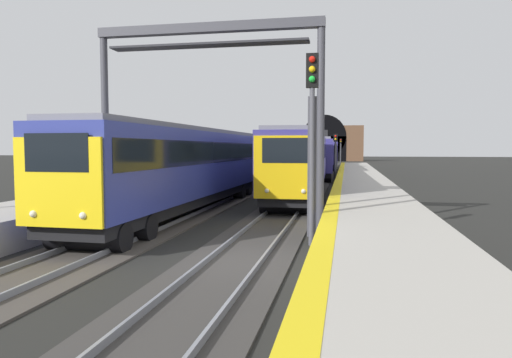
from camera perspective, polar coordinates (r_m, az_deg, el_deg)
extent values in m
plane|color=black|center=(12.70, -2.42, -10.26)|extent=(320.00, 320.00, 0.00)
cube|color=#ADA89E|center=(12.30, 15.75, -8.50)|extent=(112.00, 3.53, 0.99)
cube|color=yellow|center=(12.17, 8.63, -6.13)|extent=(112.00, 0.50, 0.01)
cube|color=#383533|center=(12.70, -2.42, -10.13)|extent=(160.00, 2.94, 0.06)
cube|color=gray|center=(12.85, -5.58, -9.49)|extent=(160.00, 0.07, 0.15)
cube|color=gray|center=(12.53, 0.82, -9.83)|extent=(160.00, 0.07, 0.15)
cube|color=#423D38|center=(14.42, -20.48, -8.67)|extent=(160.00, 3.19, 0.06)
cube|color=gray|center=(14.78, -22.89, -8.01)|extent=(160.00, 0.07, 0.15)
cube|color=gray|center=(14.05, -17.97, -8.52)|extent=(160.00, 0.07, 0.15)
cube|color=navy|center=(29.87, 5.52, 2.46)|extent=(19.82, 3.44, 2.99)
cube|color=black|center=(29.86, 5.53, 3.42)|extent=(19.04, 3.45, 1.00)
cube|color=slate|center=(29.88, 5.54, 5.52)|extent=(19.22, 3.00, 0.20)
cube|color=black|center=(29.96, 5.50, -0.73)|extent=(19.42, 3.09, 0.47)
cylinder|color=black|center=(21.66, 4.00, -3.26)|extent=(0.92, 2.65, 0.84)
cylinder|color=black|center=(23.44, 4.41, -2.72)|extent=(0.92, 2.65, 0.84)
cylinder|color=black|center=(36.55, 6.19, -0.38)|extent=(0.92, 2.65, 0.84)
cylinder|color=black|center=(38.34, 6.34, -0.19)|extent=(0.92, 2.65, 0.84)
cube|color=#E5B20F|center=(20.00, 3.61, 1.43)|extent=(0.20, 2.75, 2.73)
cube|color=black|center=(19.93, 3.61, 3.51)|extent=(0.10, 2.00, 1.08)
sphere|color=#F2EACC|center=(19.95, 5.83, -1.51)|extent=(0.20, 0.20, 0.20)
sphere|color=#F2EACC|center=(20.10, 1.35, -1.45)|extent=(0.20, 0.20, 0.20)
cube|color=navy|center=(50.23, 7.77, 2.99)|extent=(19.82, 3.44, 2.99)
cube|color=black|center=(50.23, 7.78, 3.59)|extent=(19.04, 3.45, 0.86)
cube|color=slate|center=(50.24, 7.79, 4.81)|extent=(19.22, 3.00, 0.20)
cube|color=black|center=(50.29, 7.75, 1.09)|extent=(19.42, 3.09, 0.47)
cylinder|color=black|center=(41.45, 7.41, 0.11)|extent=(0.92, 2.65, 0.84)
cylinder|color=black|center=(43.24, 7.49, 0.26)|extent=(0.92, 2.65, 0.84)
cylinder|color=black|center=(57.36, 7.95, 1.13)|extent=(0.92, 2.65, 0.84)
cylinder|color=black|center=(59.16, 7.99, 1.21)|extent=(0.92, 2.65, 0.84)
cube|color=navy|center=(70.63, 8.72, 3.22)|extent=(19.82, 3.44, 2.99)
cube|color=black|center=(70.63, 8.73, 3.42)|extent=(19.04, 3.45, 0.85)
cube|color=slate|center=(70.63, 8.74, 4.51)|extent=(19.22, 3.00, 0.20)
cube|color=black|center=(70.67, 8.71, 1.87)|extent=(19.42, 3.09, 0.47)
cylinder|color=black|center=(61.79, 8.61, 1.31)|extent=(0.92, 2.65, 0.84)
cylinder|color=black|center=(63.59, 8.63, 1.38)|extent=(0.92, 2.65, 0.84)
cylinder|color=black|center=(77.77, 8.77, 1.82)|extent=(0.92, 2.65, 0.84)
cylinder|color=black|center=(79.57, 8.78, 1.87)|extent=(0.92, 2.65, 0.84)
cube|color=black|center=(50.25, 7.79, 5.44)|extent=(1.35, 1.75, 0.90)
cube|color=navy|center=(22.15, -8.54, 1.98)|extent=(19.36, 3.03, 2.88)
cube|color=black|center=(22.14, -8.56, 3.26)|extent=(18.59, 3.05, 0.97)
cube|color=slate|center=(22.15, -8.58, 5.96)|extent=(18.78, 2.62, 0.20)
cube|color=black|center=(22.26, -8.50, -2.19)|extent=(18.97, 2.70, 0.50)
cylinder|color=black|center=(14.85, -19.89, -6.64)|extent=(0.95, 2.52, 0.91)
cylinder|color=black|center=(16.39, -16.56, -5.60)|extent=(0.95, 2.52, 0.91)
cylinder|color=black|center=(28.49, -3.89, -1.49)|extent=(0.95, 2.52, 0.91)
cylinder|color=black|center=(30.21, -2.95, -1.18)|extent=(0.95, 2.52, 0.91)
cube|color=yellow|center=(13.52, -23.09, -0.39)|extent=(0.16, 2.61, 2.43)
cube|color=black|center=(13.45, -23.30, 2.99)|extent=(0.07, 1.90, 1.04)
sphere|color=#F2EACC|center=(13.15, -20.46, -4.22)|extent=(0.20, 0.20, 0.20)
sphere|color=#F2EACC|center=(14.00, -25.65, -3.88)|extent=(0.20, 0.20, 0.20)
cube|color=navy|center=(41.54, 0.75, 2.87)|extent=(19.36, 3.03, 2.88)
cube|color=black|center=(41.53, 0.75, 3.37)|extent=(18.59, 3.05, 0.81)
cube|color=slate|center=(41.54, 0.75, 4.99)|extent=(18.78, 2.62, 0.20)
cube|color=black|center=(41.60, 0.75, 0.64)|extent=(18.97, 2.70, 0.50)
cylinder|color=black|center=(33.42, -2.06, -0.70)|extent=(0.95, 2.52, 0.91)
cylinder|color=black|center=(35.17, -1.35, -0.47)|extent=(0.95, 2.52, 0.91)
cylinder|color=black|center=(48.11, 2.28, 0.69)|extent=(0.95, 2.52, 0.91)
cylinder|color=black|center=(49.88, 2.63, 0.80)|extent=(0.95, 2.52, 0.91)
cylinder|color=#4C4C54|center=(14.73, 6.83, 1.43)|extent=(0.16, 0.16, 4.96)
cube|color=black|center=(14.91, 6.93, 13.05)|extent=(0.20, 0.38, 1.05)
cube|color=#4C4C54|center=(14.87, 6.87, 1.45)|extent=(0.04, 0.28, 4.47)
sphere|color=red|center=(14.83, 6.90, 14.37)|extent=(0.20, 0.20, 0.20)
sphere|color=yellow|center=(14.78, 6.89, 13.23)|extent=(0.20, 0.20, 0.20)
sphere|color=green|center=(14.74, 6.88, 12.08)|extent=(0.20, 0.20, 0.20)
cylinder|color=#4C4C54|center=(45.97, 9.70, 2.22)|extent=(0.16, 0.16, 3.69)
cube|color=black|center=(45.96, 9.73, 4.99)|extent=(0.20, 0.38, 0.75)
cube|color=#4C4C54|center=(46.11, 9.71, 2.23)|extent=(0.04, 0.28, 3.32)
sphere|color=red|center=(45.84, 9.73, 5.21)|extent=(0.20, 0.20, 0.20)
sphere|color=yellow|center=(45.83, 9.73, 4.84)|extent=(0.20, 0.20, 0.20)
cylinder|color=#38383D|center=(86.45, 10.34, 3.06)|extent=(0.16, 0.16, 4.04)
cube|color=black|center=(86.45, 10.36, 4.65)|extent=(0.20, 0.38, 0.75)
cube|color=#38383D|center=(86.59, 10.35, 3.06)|extent=(0.04, 0.28, 3.64)
sphere|color=red|center=(86.32, 10.36, 4.77)|extent=(0.20, 0.20, 0.20)
sphere|color=yellow|center=(86.32, 10.36, 4.57)|extent=(0.20, 0.20, 0.20)
cylinder|color=#3F3F47|center=(19.35, -17.97, 5.40)|extent=(0.28, 0.28, 7.37)
cylinder|color=#3F3F47|center=(16.96, 7.91, 5.80)|extent=(0.28, 0.28, 7.37)
cube|color=#3F3F47|center=(18.25, -5.99, 17.94)|extent=(0.36, 8.70, 0.35)
cube|color=#2D2D33|center=(18.10, -5.98, 16.02)|extent=(0.70, 7.58, 0.08)
cube|color=brown|center=(110.89, 8.41, 4.34)|extent=(2.37, 17.88, 8.29)
cube|color=black|center=(109.65, 8.37, 3.69)|extent=(0.12, 10.01, 5.80)
cylinder|color=black|center=(109.68, 8.39, 5.21)|extent=(0.12, 10.01, 10.01)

